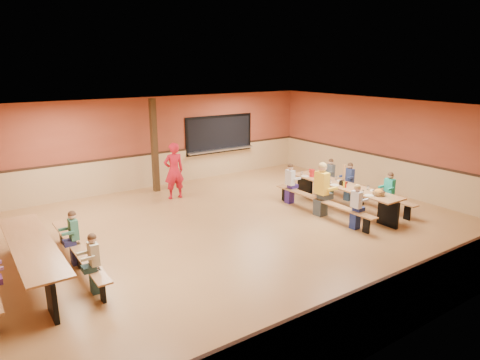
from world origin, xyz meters
TOP-DOWN VIEW (x-y plane):
  - ground at (0.00, 0.00)m, footprint 12.00×12.00m
  - room_envelope at (0.00, 0.00)m, footprint 12.04×10.04m
  - kitchen_pass_through at (2.60, 4.96)m, footprint 2.78×0.28m
  - structural_post at (-0.20, 4.40)m, footprint 0.18×0.18m
  - cafeteria_table_main at (3.39, -0.36)m, footprint 1.91×3.70m
  - cafeteria_table_second at (-4.59, 0.17)m, footprint 1.91×3.70m
  - seated_child_white_left at (2.57, -1.55)m, footprint 0.34×0.28m
  - seated_adult_yellow at (2.57, -0.33)m, footprint 0.49×0.40m
  - seated_child_grey_left at (2.57, 0.97)m, footprint 0.36×0.29m
  - seated_child_teal_right at (4.22, -1.28)m, footprint 0.34×0.28m
  - seated_child_navy_right at (4.22, 0.15)m, footprint 0.34×0.28m
  - seated_child_char_right at (4.22, 0.93)m, footprint 0.33×0.27m
  - seated_child_green_sec at (-3.76, 0.39)m, footprint 0.34×0.28m
  - seated_child_tan_sec at (-3.76, -1.00)m, footprint 0.33×0.27m
  - standing_woman at (-0.06, 3.34)m, footprint 0.66×0.46m
  - punch_pitcher at (3.30, 0.80)m, footprint 0.16×0.16m
  - chip_bowl at (3.38, -1.57)m, footprint 0.32×0.32m
  - napkin_dispenser at (3.33, -0.37)m, footprint 0.10×0.14m
  - condiment_mustard at (3.18, -0.57)m, footprint 0.06×0.06m
  - condiment_ketchup at (3.23, -0.58)m, footprint 0.06×0.06m
  - table_paddle at (3.47, -0.29)m, footprint 0.16×0.16m
  - place_settings at (3.39, -0.36)m, footprint 0.65×3.30m

SIDE VIEW (x-z plane):
  - ground at x=0.00m, z-range 0.00..0.00m
  - cafeteria_table_main at x=3.39m, z-range 0.16..0.90m
  - cafeteria_table_second at x=-4.59m, z-range 0.16..0.90m
  - seated_child_tan_sec at x=-3.76m, z-range 0.00..1.13m
  - seated_child_char_right at x=4.22m, z-range 0.00..1.14m
  - seated_child_white_left at x=2.57m, z-range 0.00..1.14m
  - seated_child_green_sec at x=-3.76m, z-range 0.00..1.15m
  - seated_child_navy_right at x=4.22m, z-range 0.00..1.16m
  - seated_child_teal_right at x=4.22m, z-range 0.00..1.16m
  - seated_child_grey_left at x=2.57m, z-range 0.00..1.18m
  - room_envelope at x=0.00m, z-range -0.82..2.20m
  - seated_adult_yellow at x=2.57m, z-range 0.00..1.46m
  - place_settings at x=3.39m, z-range 0.74..0.85m
  - napkin_dispenser at x=3.33m, z-range 0.74..0.87m
  - chip_bowl at x=3.38m, z-range 0.74..0.89m
  - condiment_mustard at x=3.18m, z-range 0.74..0.91m
  - condiment_ketchup at x=3.23m, z-range 0.74..0.91m
  - punch_pitcher at x=3.30m, z-range 0.74..0.96m
  - standing_woman at x=-0.06m, z-range 0.00..1.75m
  - table_paddle at x=3.47m, z-range 0.60..1.16m
  - kitchen_pass_through at x=2.60m, z-range 0.80..2.18m
  - structural_post at x=-0.20m, z-range 0.00..3.00m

